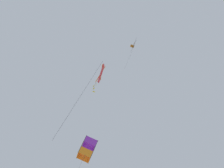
% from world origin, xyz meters
% --- Properties ---
extents(kite_diamond_mid_left, '(2.76, 2.79, 7.38)m').
position_xyz_m(kite_diamond_mid_left, '(2.70, 7.55, 13.13)').
color(kite_diamond_mid_left, red).
extents(kite_box_highest, '(2.54, 2.24, 5.12)m').
position_xyz_m(kite_box_highest, '(-2.54, -1.32, 11.88)').
color(kite_box_highest, purple).
extents(kite_delta_low_drifter, '(2.63, 2.80, 7.72)m').
position_xyz_m(kite_delta_low_drifter, '(-5.95, 4.45, 29.43)').
color(kite_delta_low_drifter, black).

